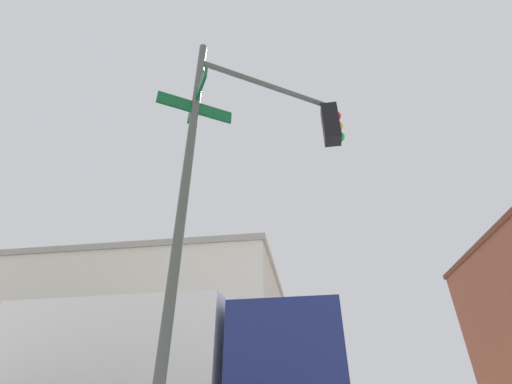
# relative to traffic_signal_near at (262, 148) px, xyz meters

# --- Properties ---
(traffic_signal_near) EXTENTS (2.74, 1.87, 6.18)m
(traffic_signal_near) POSITION_rel_traffic_signal_near_xyz_m (0.00, 0.00, 0.00)
(traffic_signal_near) COLOR #474C47
(traffic_signal_near) RESTS_ON ground_plane
(building_stucco) EXTENTS (17.61, 20.77, 9.61)m
(building_stucco) POSITION_rel_traffic_signal_near_xyz_m (-10.52, 24.53, 0.45)
(building_stucco) COLOR beige
(building_stucco) RESTS_ON ground_plane
(box_truck_second) EXTENTS (8.16, 2.86, 3.22)m
(box_truck_second) POSITION_rel_traffic_signal_near_xyz_m (-2.95, 4.64, -2.56)
(box_truck_second) COLOR navy
(box_truck_second) RESTS_ON ground_plane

